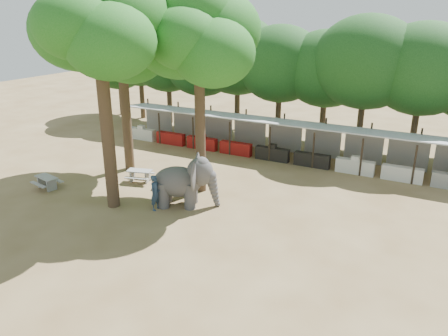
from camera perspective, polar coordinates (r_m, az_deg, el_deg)
The scene contains 10 objects.
ground at distance 19.17m, azimuth -4.39°, elevation -10.62°, with size 100.00×100.00×0.00m, color brown.
vendor_stalls at distance 30.38m, azimuth 9.49°, elevation 3.24°, with size 28.00×2.99×2.80m.
yard_tree_left at distance 27.84m, azimuth -13.36°, elevation 16.20°, with size 7.10×6.90×11.02m.
yard_tree_center at distance 22.08m, azimuth -16.16°, elevation 17.80°, with size 7.10×6.90×12.04m.
yard_tree_back at distance 23.50m, azimuth -3.41°, elevation 16.95°, with size 7.10×6.90×11.36m.
backdrop_trees at distance 34.37m, azimuth 12.74°, elevation 12.32°, with size 46.46×5.95×8.33m.
elephant at distance 22.80m, azimuth -5.06°, elevation -1.73°, with size 3.64×2.83×2.72m.
handler at distance 22.64m, azimuth -8.93°, elevation -3.21°, with size 0.68×0.45×1.88m, color #26384C.
picnic_table_near at distance 27.18m, azimuth -22.15°, elevation -1.56°, with size 1.70×1.59×0.73m.
picnic_table_far at distance 26.69m, azimuth -10.95°, elevation -0.79°, with size 1.75×1.65×0.73m.
Camera 1 is at (8.96, -13.92, 9.67)m, focal length 35.00 mm.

